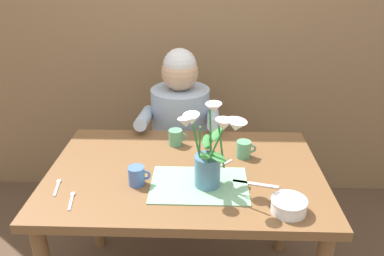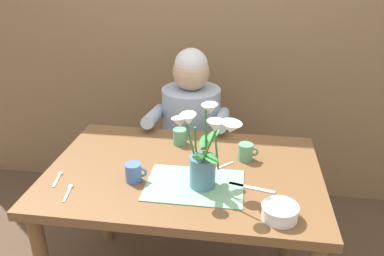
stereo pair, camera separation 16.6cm
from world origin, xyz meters
name	(u,v)px [view 1 (the left image)]	position (x,y,z in m)	size (l,w,h in m)	color
wood_panel_backdrop	(193,15)	(0.00, 1.05, 1.25)	(4.00, 0.10, 2.50)	brown
dining_table	(185,188)	(0.00, 0.00, 0.64)	(1.20, 0.80, 0.74)	brown
seated_person	(181,142)	(-0.06, 0.62, 0.56)	(0.45, 0.47, 1.14)	#4C4C56
striped_placemat	(199,185)	(0.06, -0.12, 0.74)	(0.40, 0.28, 0.01)	#7AB289
flower_vase	(210,152)	(0.10, -0.13, 0.90)	(0.29, 0.24, 0.35)	teal
ceramic_bowl	(289,205)	(0.40, -0.29, 0.77)	(0.14, 0.14, 0.06)	white
dinner_knife	(256,184)	(0.30, -0.11, 0.74)	(0.19, 0.02, 0.01)	silver
ceramic_mug	(176,137)	(-0.06, 0.24, 0.78)	(0.09, 0.07, 0.08)	#569970
coffee_cup	(137,176)	(-0.19, -0.12, 0.78)	(0.09, 0.07, 0.08)	#476BB7
tea_cup	(244,149)	(0.27, 0.12, 0.78)	(0.09, 0.07, 0.08)	#569970
spoon_0	(72,198)	(-0.43, -0.23, 0.74)	(0.04, 0.12, 0.01)	silver
spoon_1	(58,185)	(-0.52, -0.14, 0.74)	(0.04, 0.12, 0.01)	silver
spoon_2	(220,166)	(0.16, 0.03, 0.74)	(0.09, 0.09, 0.01)	silver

